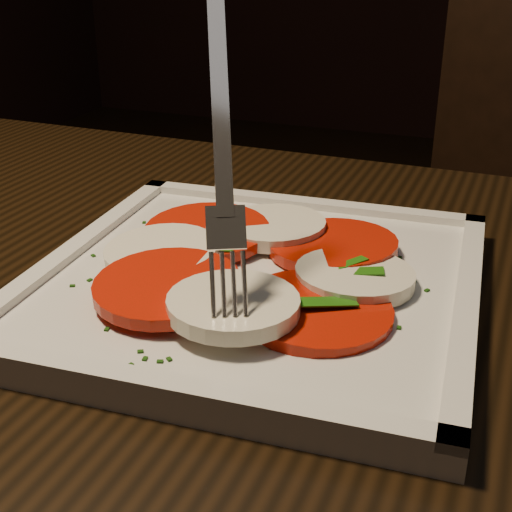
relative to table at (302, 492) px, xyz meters
The scene contains 4 objects.
table is the anchor object (origin of this frame).
plate 0.14m from the table, 130.29° to the left, with size 0.29×0.29×0.01m, color silver.
caprese_salad 0.15m from the table, 130.29° to the left, with size 0.24×0.25×0.02m.
fork 0.24m from the table, 148.67° to the left, with size 0.05×0.11×0.18m, color white, non-canonical shape.
Camera 1 is at (-0.15, -0.60, 0.98)m, focal length 50.00 mm.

